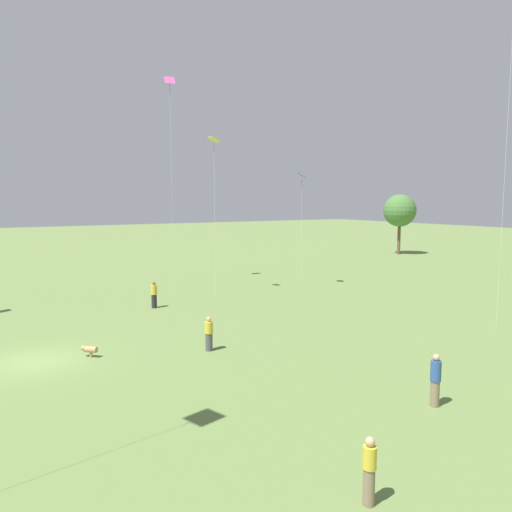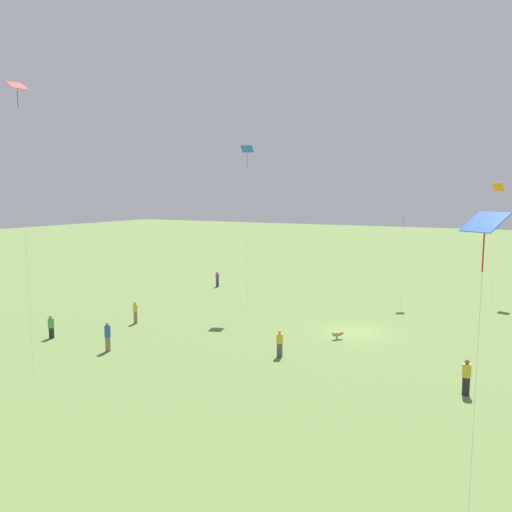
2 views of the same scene
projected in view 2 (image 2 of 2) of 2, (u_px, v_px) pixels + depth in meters
ground_plane at (355, 332)px, 35.99m from camera, size 240.00×240.00×0.00m
person_0 at (108, 336)px, 31.51m from camera, size 0.52×0.52×1.92m
person_1 at (217, 279)px, 53.52m from camera, size 0.55×0.55×1.69m
person_2 at (135, 312)px, 38.32m from camera, size 0.38×0.38×1.73m
person_3 at (280, 344)px, 30.43m from camera, size 0.47×0.47×1.69m
person_4 at (51, 327)px, 34.39m from camera, size 0.51×0.51×1.65m
person_5 at (466, 377)px, 24.66m from camera, size 0.59×0.59×1.82m
kite_1 at (403, 218)px, 45.03m from camera, size 0.81×0.88×8.31m
kite_3 at (484, 237)px, 11.63m from camera, size 1.10×1.07×9.50m
kite_5 at (498, 191)px, 46.13m from camera, size 1.15×0.99×10.95m
kite_8 at (247, 156)px, 42.34m from camera, size 1.19×1.10×13.97m
kite_9 at (18, 104)px, 25.66m from camera, size 0.90×0.97×15.66m
dog_0 at (338, 334)px, 34.20m from camera, size 0.69×0.71×0.54m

